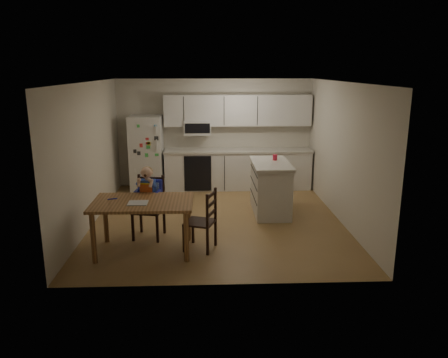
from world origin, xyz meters
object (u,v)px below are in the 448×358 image
refrigerator (147,153)px  chair_booster (149,194)px  dining_table (143,208)px  kitchen_island (270,187)px  chair_side (206,217)px  red_cup (275,157)px

refrigerator → chair_booster: refrigerator is taller
dining_table → chair_booster: chair_booster is taller
refrigerator → dining_table: bearing=-83.6°
refrigerator → kitchen_island: bearing=-33.9°
refrigerator → dining_table: refrigerator is taller
dining_table → refrigerator: bearing=96.4°
chair_side → red_cup: bearing=165.0°
refrigerator → dining_table: 3.55m
dining_table → chair_side: bearing=1.1°
refrigerator → chair_side: (1.33, -3.51, -0.31)m
chair_booster → chair_side: chair_booster is taller
chair_booster → dining_table: bearing=-80.6°
dining_table → kitchen_island: bearing=39.2°
dining_table → chair_side: chair_side is taller
kitchen_island → red_cup: red_cup is taller
chair_side → kitchen_island: bearing=164.3°
chair_booster → chair_side: (0.93, -0.60, -0.19)m
red_cup → chair_side: red_cup is taller
refrigerator → red_cup: 3.10m
refrigerator → kitchen_island: size_ratio=1.27×
red_cup → chair_side: bearing=-124.5°
red_cup → kitchen_island: bearing=-117.4°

